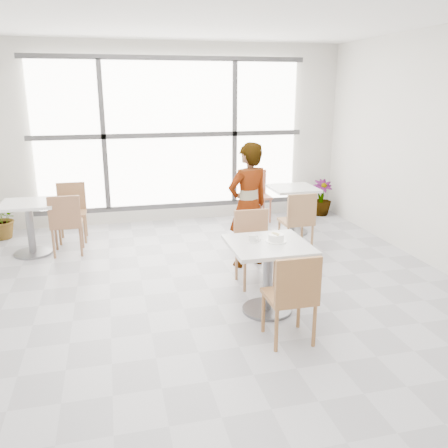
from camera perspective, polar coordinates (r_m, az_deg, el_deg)
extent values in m
plane|color=#9E9EA5|center=(5.10, -0.82, -9.91)|extent=(7.00, 7.00, 0.00)
plane|color=white|center=(4.64, -0.98, 25.58)|extent=(7.00, 7.00, 0.00)
plane|color=silver|center=(8.06, -6.59, 10.85)|extent=(6.00, 0.00, 6.00)
cube|color=white|center=(8.00, -6.53, 10.81)|extent=(4.40, 0.04, 2.40)
cube|color=#3F3F42|center=(7.97, -6.50, 10.79)|extent=(4.60, 0.05, 0.08)
cube|color=#3F3F42|center=(7.91, -14.56, 10.34)|extent=(0.08, 0.05, 2.40)
cube|color=#3F3F42|center=(8.19, 1.29, 11.03)|extent=(0.08, 0.05, 2.40)
cube|color=#3F3F42|center=(8.18, -6.23, 2.25)|extent=(4.60, 0.05, 0.08)
cube|color=#3F3F42|center=(7.95, -6.80, 19.57)|extent=(4.60, 0.05, 0.08)
cube|color=silver|center=(4.72, 5.48, -2.58)|extent=(0.80, 0.80, 0.04)
cylinder|color=slate|center=(4.86, 5.36, -6.77)|extent=(0.10, 0.10, 0.71)
cylinder|color=slate|center=(5.00, 5.26, -10.35)|extent=(0.52, 0.52, 0.03)
cube|color=#95633A|center=(4.32, 7.98, -8.80)|extent=(0.42, 0.42, 0.04)
cube|color=#95633A|center=(4.07, 9.09, -6.95)|extent=(0.42, 0.04, 0.42)
cylinder|color=#95633A|center=(4.64, 9.14, -10.14)|extent=(0.04, 0.04, 0.41)
cylinder|color=#95633A|center=(4.34, 11.01, -12.15)|extent=(0.04, 0.04, 0.41)
cylinder|color=#95633A|center=(4.52, 4.85, -10.72)|extent=(0.04, 0.04, 0.41)
cylinder|color=#95633A|center=(4.22, 6.44, -12.86)|extent=(0.04, 0.04, 0.41)
cube|color=#A2714D|center=(5.47, 3.87, -3.20)|extent=(0.42, 0.42, 0.04)
cube|color=#A2714D|center=(5.57, 3.32, -0.33)|extent=(0.42, 0.04, 0.42)
cylinder|color=#A2714D|center=(5.34, 2.56, -6.26)|extent=(0.04, 0.04, 0.41)
cylinder|color=#A2714D|center=(5.66, 1.53, -4.90)|extent=(0.04, 0.04, 0.41)
cylinder|color=#A2714D|center=(5.45, 6.21, -5.88)|extent=(0.04, 0.04, 0.41)
cylinder|color=#A2714D|center=(5.76, 5.00, -4.58)|extent=(0.04, 0.04, 0.41)
cylinder|color=white|center=(4.77, 6.39, -2.11)|extent=(0.21, 0.21, 0.01)
cylinder|color=white|center=(4.75, 6.40, -1.64)|extent=(0.16, 0.16, 0.07)
torus|color=white|center=(4.74, 6.41, -1.28)|extent=(0.16, 0.16, 0.01)
cylinder|color=beige|center=(4.75, 6.40, -1.66)|extent=(0.14, 0.14, 0.05)
cylinder|color=beige|center=(4.70, 6.59, -1.38)|extent=(0.03, 0.03, 0.01)
cylinder|color=beige|center=(4.76, 6.16, -1.10)|extent=(0.03, 0.03, 0.02)
cylinder|color=beige|center=(4.77, 6.18, -1.08)|extent=(0.03, 0.03, 0.02)
cylinder|color=beige|center=(4.75, 6.49, -1.16)|extent=(0.03, 0.03, 0.01)
cylinder|color=#F0E49A|center=(4.74, 6.65, -1.23)|extent=(0.03, 0.03, 0.01)
cylinder|color=beige|center=(4.74, 6.39, -1.34)|extent=(0.03, 0.03, 0.02)
cylinder|color=beige|center=(4.76, 5.97, -1.16)|extent=(0.03, 0.03, 0.02)
cylinder|color=beige|center=(4.74, 6.27, -1.23)|extent=(0.03, 0.03, 0.01)
cylinder|color=#F0E49B|center=(4.74, 6.28, -1.29)|extent=(0.03, 0.03, 0.02)
cylinder|color=beige|center=(4.73, 6.23, -1.32)|extent=(0.03, 0.03, 0.02)
cylinder|color=beige|center=(4.75, 6.37, -1.15)|extent=(0.03, 0.03, 0.01)
cylinder|color=beige|center=(4.75, 6.44, -1.17)|extent=(0.03, 0.03, 0.02)
cylinder|color=beige|center=(4.76, 6.04, -1.23)|extent=(0.03, 0.03, 0.01)
cylinder|color=silver|center=(4.75, 3.51, -2.12)|extent=(0.13, 0.13, 0.01)
cylinder|color=silver|center=(4.74, 3.51, -1.73)|extent=(0.08, 0.08, 0.06)
torus|color=silver|center=(4.75, 4.01, -1.69)|extent=(0.05, 0.01, 0.05)
cylinder|color=black|center=(4.73, 3.52, -1.45)|extent=(0.07, 0.07, 0.00)
cube|color=#B3B3B8|center=(4.75, 4.16, -2.06)|extent=(0.09, 0.05, 0.00)
sphere|color=#B3B3B8|center=(4.77, 4.50, -1.96)|extent=(0.02, 0.02, 0.02)
imported|color=black|center=(5.97, 2.97, 2.28)|extent=(0.68, 0.55, 1.62)
cube|color=silver|center=(6.92, -22.97, 2.30)|extent=(0.70, 0.70, 0.04)
cylinder|color=slate|center=(7.02, -22.63, -0.67)|extent=(0.10, 0.10, 0.71)
cylinder|color=slate|center=(7.12, -22.33, -3.29)|extent=(0.52, 0.52, 0.03)
cube|color=silver|center=(7.46, 8.48, 4.35)|extent=(0.70, 0.70, 0.04)
cylinder|color=slate|center=(7.54, 8.37, 1.56)|extent=(0.10, 0.10, 0.71)
cylinder|color=slate|center=(7.63, 8.26, -0.91)|extent=(0.52, 0.52, 0.03)
cube|color=#885D40|center=(6.86, -18.71, 0.01)|extent=(0.42, 0.42, 0.04)
cube|color=#885D40|center=(6.62, -19.01, 1.47)|extent=(0.42, 0.04, 0.42)
cylinder|color=#885D40|center=(7.08, -16.99, -1.24)|extent=(0.04, 0.04, 0.41)
cylinder|color=#885D40|center=(6.73, -17.13, -2.14)|extent=(0.04, 0.04, 0.41)
cylinder|color=#885D40|center=(7.11, -19.88, -1.43)|extent=(0.04, 0.04, 0.41)
cylinder|color=#885D40|center=(6.77, -20.17, -2.34)|extent=(0.04, 0.04, 0.41)
cube|color=#8A603D|center=(7.41, -18.15, 1.24)|extent=(0.42, 0.42, 0.04)
cube|color=#8A603D|center=(7.54, -18.21, 3.29)|extent=(0.42, 0.04, 0.42)
cylinder|color=#8A603D|center=(7.31, -19.49, -0.92)|extent=(0.04, 0.04, 0.41)
cylinder|color=#8A603D|center=(7.66, -19.26, -0.14)|extent=(0.04, 0.04, 0.41)
cylinder|color=#8A603D|center=(7.28, -16.68, -0.73)|extent=(0.04, 0.04, 0.41)
cylinder|color=#8A603D|center=(7.63, -16.58, 0.04)|extent=(0.04, 0.04, 0.41)
cube|color=#9C714B|center=(6.69, 8.80, 0.30)|extent=(0.42, 0.42, 0.04)
cube|color=#9C714B|center=(6.46, 9.53, 1.81)|extent=(0.42, 0.04, 0.42)
cylinder|color=#9C714B|center=(6.98, 9.53, -0.98)|extent=(0.04, 0.04, 0.41)
cylinder|color=#9C714B|center=(6.67, 10.73, -1.87)|extent=(0.04, 0.04, 0.41)
cylinder|color=#9C714B|center=(6.85, 6.75, -1.20)|extent=(0.04, 0.04, 0.41)
cylinder|color=#9C714B|center=(6.53, 7.85, -2.12)|extent=(0.04, 0.04, 0.41)
cube|color=#A55E45|center=(8.15, 4.12, 3.35)|extent=(0.42, 0.42, 0.04)
cube|color=#A55E45|center=(8.28, 3.75, 5.18)|extent=(0.42, 0.04, 0.42)
cylinder|color=#A55E45|center=(7.98, 3.25, 1.42)|extent=(0.04, 0.04, 0.41)
cylinder|color=#A55E45|center=(8.32, 2.52, 2.04)|extent=(0.04, 0.04, 0.41)
cylinder|color=#A55E45|center=(8.09, 5.69, 1.58)|extent=(0.04, 0.04, 0.41)
cylinder|color=#A55E45|center=(8.42, 4.88, 2.18)|extent=(0.04, 0.04, 0.41)
imported|color=#507943|center=(7.95, -25.53, 0.68)|extent=(0.68, 0.62, 0.66)
imported|color=#598240|center=(8.72, 11.87, 3.19)|extent=(0.42, 0.42, 0.65)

